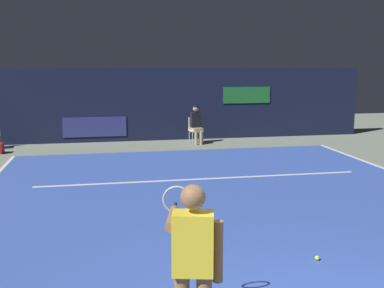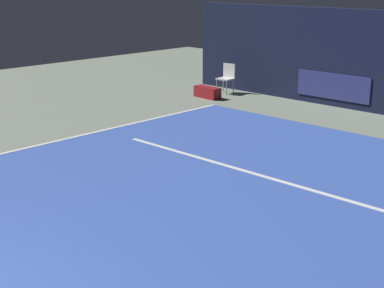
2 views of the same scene
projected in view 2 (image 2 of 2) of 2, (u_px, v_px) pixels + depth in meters
ground_plane at (200, 216)px, 8.73m from camera, size 29.81×29.81×0.00m
court_surface at (200, 215)px, 8.72m from camera, size 10.02×11.62×0.01m
line_sideline_right at (25, 148)px, 12.03m from camera, size 0.10×11.62×0.01m
line_service at (281, 181)px, 10.12m from camera, size 7.82×0.10×0.01m
courtside_chair_near at (227, 77)px, 17.58m from camera, size 0.47×0.45×0.88m
equipment_bag at (207, 92)px, 17.00m from camera, size 0.86×0.37×0.32m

